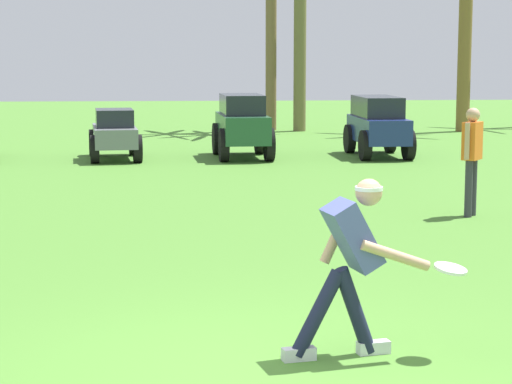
{
  "coord_description": "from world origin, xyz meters",
  "views": [
    {
      "loc": [
        -0.57,
        -7.04,
        2.37
      ],
      "look_at": [
        0.18,
        3.25,
        0.9
      ],
      "focal_mm": 70.0,
      "sensor_mm": 36.0,
      "label": 1
    }
  ],
  "objects_px": {
    "parked_car_slot_d": "(378,124)",
    "frisbee_in_flight": "(451,269)",
    "teammate_near_sideline": "(472,151)",
    "frisbee_thrower": "(351,257)",
    "parked_car_slot_b": "(115,133)",
    "parked_car_slot_c": "(242,124)"
  },
  "relations": [
    {
      "from": "frisbee_thrower",
      "to": "teammate_near_sideline",
      "type": "xyz_separation_m",
      "value": [
        2.82,
        6.42,
        0.15
      ]
    },
    {
      "from": "teammate_near_sideline",
      "to": "parked_car_slot_d",
      "type": "relative_size",
      "value": 0.64
    },
    {
      "from": "frisbee_in_flight",
      "to": "parked_car_slot_b",
      "type": "relative_size",
      "value": 0.16
    },
    {
      "from": "frisbee_in_flight",
      "to": "parked_car_slot_d",
      "type": "relative_size",
      "value": 0.15
    },
    {
      "from": "teammate_near_sideline",
      "to": "parked_car_slot_c",
      "type": "bearing_deg",
      "value": 109.07
    },
    {
      "from": "frisbee_in_flight",
      "to": "parked_car_slot_d",
      "type": "xyz_separation_m",
      "value": [
        2.3,
        14.68,
        0.03
      ]
    },
    {
      "from": "frisbee_in_flight",
      "to": "teammate_near_sideline",
      "type": "distance_m",
      "value": 6.79
    },
    {
      "from": "teammate_near_sideline",
      "to": "frisbee_thrower",
      "type": "bearing_deg",
      "value": -113.73
    },
    {
      "from": "frisbee_thrower",
      "to": "parked_car_slot_d",
      "type": "xyz_separation_m",
      "value": [
        3.08,
        14.64,
        -0.07
      ]
    },
    {
      "from": "frisbee_thrower",
      "to": "parked_car_slot_b",
      "type": "distance_m",
      "value": 14.69
    },
    {
      "from": "frisbee_in_flight",
      "to": "frisbee_thrower",
      "type": "bearing_deg",
      "value": 177.12
    },
    {
      "from": "parked_car_slot_c",
      "to": "parked_car_slot_d",
      "type": "distance_m",
      "value": 3.06
    },
    {
      "from": "frisbee_in_flight",
      "to": "parked_car_slot_d",
      "type": "height_order",
      "value": "parked_car_slot_d"
    },
    {
      "from": "frisbee_thrower",
      "to": "frisbee_in_flight",
      "type": "relative_size",
      "value": 3.81
    },
    {
      "from": "frisbee_thrower",
      "to": "parked_car_slot_d",
      "type": "relative_size",
      "value": 0.57
    },
    {
      "from": "frisbee_in_flight",
      "to": "parked_car_slot_b",
      "type": "height_order",
      "value": "parked_car_slot_b"
    },
    {
      "from": "frisbee_in_flight",
      "to": "parked_car_slot_d",
      "type": "bearing_deg",
      "value": 81.08
    },
    {
      "from": "frisbee_thrower",
      "to": "teammate_near_sideline",
      "type": "distance_m",
      "value": 7.02
    },
    {
      "from": "frisbee_in_flight",
      "to": "parked_car_slot_c",
      "type": "distance_m",
      "value": 14.6
    },
    {
      "from": "teammate_near_sideline",
      "to": "frisbee_in_flight",
      "type": "bearing_deg",
      "value": -107.59
    },
    {
      "from": "parked_car_slot_d",
      "to": "frisbee_in_flight",
      "type": "bearing_deg",
      "value": -98.92
    },
    {
      "from": "frisbee_in_flight",
      "to": "parked_car_slot_c",
      "type": "bearing_deg",
      "value": 92.97
    }
  ]
}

